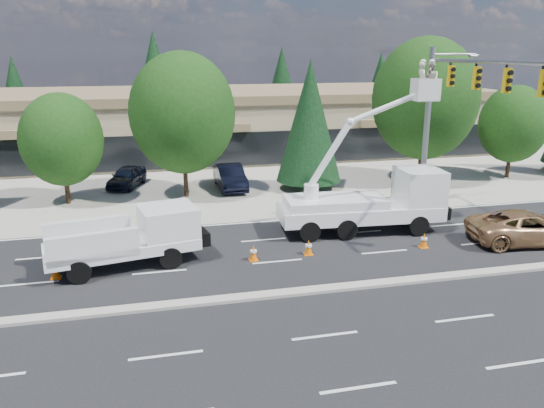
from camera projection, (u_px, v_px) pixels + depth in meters
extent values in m
plane|color=black|center=(298.00, 293.00, 19.91)|extent=(140.00, 140.00, 0.00)
cube|color=#9A978C|center=(223.00, 176.00, 38.62)|extent=(140.00, 22.00, 0.01)
cube|color=#9A978C|center=(298.00, 292.00, 19.89)|extent=(120.00, 0.55, 0.12)
cube|color=#9E866C|center=(206.00, 124.00, 47.28)|extent=(50.00, 15.00, 5.00)
cube|color=olive|center=(205.00, 94.00, 46.55)|extent=(50.40, 15.40, 0.70)
cube|color=black|center=(218.00, 150.00, 40.50)|extent=(48.00, 0.12, 2.60)
cylinder|color=#332114|center=(67.00, 186.00, 31.45)|extent=(0.28, 0.28, 2.12)
ellipsoid|color=black|center=(62.00, 140.00, 30.68)|extent=(4.71, 4.71, 5.42)
cylinder|color=#332114|center=(185.00, 174.00, 32.89)|extent=(0.28, 0.28, 2.87)
ellipsoid|color=black|center=(183.00, 113.00, 31.85)|extent=(6.37, 6.37, 7.33)
cylinder|color=#332114|center=(308.00, 183.00, 34.93)|extent=(0.26, 0.26, 0.80)
cone|color=black|center=(310.00, 121.00, 33.80)|extent=(4.22, 4.22, 7.71)
cylinder|color=#332114|center=(420.00, 160.00, 36.36)|extent=(0.28, 0.28, 3.17)
ellipsoid|color=black|center=(425.00, 99.00, 35.22)|extent=(7.03, 7.03, 8.09)
cylinder|color=#332114|center=(508.00, 163.00, 38.04)|extent=(0.28, 0.28, 2.13)
ellipsoid|color=black|center=(513.00, 124.00, 37.27)|extent=(4.72, 4.72, 5.43)
cylinder|color=#332114|center=(21.00, 135.00, 55.13)|extent=(0.26, 0.26, 0.80)
cone|color=black|center=(16.00, 95.00, 54.00)|extent=(4.25, 4.25, 7.76)
cylinder|color=#332114|center=(158.00, 130.00, 58.21)|extent=(0.26, 0.26, 0.80)
cone|color=black|center=(155.00, 80.00, 56.70)|extent=(5.53, 5.53, 10.10)
cylinder|color=#332114|center=(281.00, 127.00, 61.29)|extent=(0.26, 0.26, 0.80)
cone|color=black|center=(282.00, 86.00, 60.02)|extent=(4.72, 4.72, 8.62)
cylinder|color=#332114|center=(378.00, 123.00, 63.92)|extent=(0.26, 0.26, 0.80)
cone|color=black|center=(380.00, 87.00, 62.74)|extent=(4.43, 4.43, 8.09)
cylinder|color=gray|center=(426.00, 131.00, 29.47)|extent=(0.32, 0.32, 9.00)
cylinder|color=gray|center=(489.00, 62.00, 23.74)|extent=(0.20, 10.00, 0.20)
cylinder|color=gray|center=(454.00, 54.00, 28.62)|extent=(2.60, 0.12, 0.12)
cube|color=gold|center=(451.00, 76.00, 26.75)|extent=(0.32, 0.22, 1.05)
cube|color=gold|center=(477.00, 78.00, 24.69)|extent=(0.32, 0.22, 1.05)
cube|color=gold|center=(507.00, 80.00, 22.64)|extent=(0.32, 0.22, 1.05)
cube|color=gold|center=(543.00, 83.00, 20.58)|extent=(0.32, 0.22, 1.05)
cube|color=white|center=(123.00, 247.00, 22.18)|extent=(6.54, 3.45, 0.47)
cube|color=white|center=(168.00, 224.00, 22.76)|extent=(2.67, 2.63, 1.55)
cube|color=black|center=(183.00, 218.00, 22.97)|extent=(0.46, 1.95, 1.04)
cube|color=white|center=(88.00, 232.00, 22.40)|extent=(3.52, 0.99, 1.14)
cube|color=white|center=(93.00, 247.00, 20.68)|extent=(3.52, 0.99, 1.14)
cube|color=white|center=(360.00, 212.00, 26.53)|extent=(8.27, 2.99, 0.71)
cube|color=white|center=(419.00, 189.00, 26.70)|extent=(2.19, 2.52, 2.03)
cube|color=black|center=(434.00, 185.00, 26.78)|extent=(0.22, 2.03, 1.22)
cube|color=white|center=(335.00, 202.00, 26.17)|extent=(5.03, 2.67, 0.51)
cylinder|color=white|center=(311.00, 192.00, 25.83)|extent=(0.71, 0.71, 0.81)
cube|color=white|center=(425.00, 89.00, 25.33)|extent=(1.18, 0.99, 1.10)
imported|color=beige|center=(422.00, 81.00, 25.18)|extent=(0.46, 0.67, 1.75)
imported|color=beige|center=(431.00, 81.00, 25.25)|extent=(0.72, 0.90, 1.75)
ellipsoid|color=white|center=(423.00, 61.00, 24.93)|extent=(0.26, 0.26, 0.18)
ellipsoid|color=white|center=(432.00, 61.00, 25.00)|extent=(0.26, 0.26, 0.18)
cube|color=orange|center=(56.00, 278.00, 21.22)|extent=(0.40, 0.40, 0.03)
cone|color=orange|center=(55.00, 270.00, 21.12)|extent=(0.36, 0.36, 0.70)
cylinder|color=white|center=(55.00, 269.00, 21.10)|extent=(0.29, 0.29, 0.10)
cube|color=orange|center=(254.00, 260.00, 23.04)|extent=(0.40, 0.40, 0.03)
cone|color=orange|center=(254.00, 253.00, 22.95)|extent=(0.36, 0.36, 0.70)
cylinder|color=white|center=(253.00, 251.00, 22.93)|extent=(0.29, 0.29, 0.10)
cube|color=orange|center=(308.00, 254.00, 23.71)|extent=(0.40, 0.40, 0.03)
cone|color=orange|center=(309.00, 247.00, 23.62)|extent=(0.36, 0.36, 0.70)
cylinder|color=white|center=(309.00, 246.00, 23.60)|extent=(0.29, 0.29, 0.10)
cube|color=orange|center=(423.00, 247.00, 24.58)|extent=(0.40, 0.40, 0.03)
cone|color=orange|center=(424.00, 240.00, 24.48)|extent=(0.36, 0.36, 0.70)
cylinder|color=white|center=(424.00, 239.00, 24.46)|extent=(0.29, 0.29, 0.10)
imported|color=tan|center=(528.00, 227.00, 24.97)|extent=(5.81, 3.28, 1.53)
imported|color=black|center=(127.00, 177.00, 35.44)|extent=(2.92, 4.40, 1.39)
imported|color=black|center=(230.00, 177.00, 34.96)|extent=(1.75, 4.78, 1.56)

